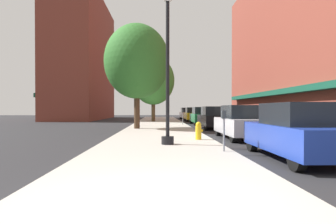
{
  "coord_description": "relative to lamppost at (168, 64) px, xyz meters",
  "views": [
    {
      "loc": [
        -0.04,
        -4.12,
        1.48
      ],
      "look_at": [
        0.59,
        15.46,
        1.27
      ],
      "focal_mm": 30.03,
      "sensor_mm": 36.0,
      "label": 1
    }
  ],
  "objects": [
    {
      "name": "parking_meter_near",
      "position": [
        1.76,
        -1.83,
        -2.25
      ],
      "size": [
        0.14,
        0.09,
        1.31
      ],
      "color": "slate",
      "rests_on": "sidewalk_slab"
    },
    {
      "name": "building_right_brick",
      "position": [
        14.69,
        15.34,
        5.94
      ],
      "size": [
        6.8,
        40.0,
        18.33
      ],
      "color": "brown",
      "rests_on": "ground"
    },
    {
      "name": "building_far_background",
      "position": [
        -11.31,
        30.34,
        5.32
      ],
      "size": [
        6.8,
        18.0,
        17.09
      ],
      "color": "brown",
      "rests_on": "ground"
    },
    {
      "name": "car_black",
      "position": [
        3.71,
        9.92,
        -2.39
      ],
      "size": [
        1.8,
        4.3,
        1.66
      ],
      "rotation": [
        0.0,
        0.0,
        -0.03
      ],
      "color": "black",
      "rests_on": "ground"
    },
    {
      "name": "parking_meter_far",
      "position": [
        1.76,
        13.79,
        -2.25
      ],
      "size": [
        0.14,
        0.09,
        1.31
      ],
      "color": "slate",
      "rests_on": "sidewalk_slab"
    },
    {
      "name": "lamppost",
      "position": [
        0.0,
        0.0,
        0.0
      ],
      "size": [
        0.48,
        0.48,
        5.9
      ],
      "color": "black",
      "rests_on": "sidewalk_slab"
    },
    {
      "name": "car_green",
      "position": [
        3.71,
        15.71,
        -2.39
      ],
      "size": [
        1.8,
        4.3,
        1.66
      ],
      "rotation": [
        0.0,
        0.0,
        -0.03
      ],
      "color": "black",
      "rests_on": "ground"
    },
    {
      "name": "fire_hydrant",
      "position": [
        1.42,
        1.62,
        -2.68
      ],
      "size": [
        0.33,
        0.26,
        0.79
      ],
      "color": "gold",
      "rests_on": "sidewalk_slab"
    },
    {
      "name": "ground_plane",
      "position": [
        3.71,
        11.34,
        -3.2
      ],
      "size": [
        90.0,
        90.0,
        0.0
      ],
      "primitive_type": "plane",
      "color": "#232326"
    },
    {
      "name": "car_yellow",
      "position": [
        3.71,
        22.73,
        -2.39
      ],
      "size": [
        1.8,
        4.3,
        1.66
      ],
      "rotation": [
        0.0,
        0.0,
        0.03
      ],
      "color": "black",
      "rests_on": "ground"
    },
    {
      "name": "tree_near",
      "position": [
        -1.87,
        8.79,
        1.57
      ],
      "size": [
        4.51,
        4.51,
        7.26
      ],
      "color": "#422D1E",
      "rests_on": "sidewalk_slab"
    },
    {
      "name": "tree_mid",
      "position": [
        -0.95,
        19.69,
        1.36
      ],
      "size": [
        4.6,
        4.6,
        7.1
      ],
      "color": "#4C3823",
      "rests_on": "sidewalk_slab"
    },
    {
      "name": "car_silver",
      "position": [
        3.71,
        2.95,
        -2.39
      ],
      "size": [
        1.8,
        4.3,
        1.66
      ],
      "rotation": [
        0.0,
        0.0,
        0.02
      ],
      "color": "black",
      "rests_on": "ground"
    },
    {
      "name": "sidewalk_slab",
      "position": [
        -0.29,
        12.34,
        -3.14
      ],
      "size": [
        4.8,
        50.0,
        0.12
      ],
      "primitive_type": "cube",
      "color": "#A8A399",
      "rests_on": "ground"
    },
    {
      "name": "car_white",
      "position": [
        3.71,
        30.07,
        -2.39
      ],
      "size": [
        1.8,
        4.3,
        1.66
      ],
      "rotation": [
        0.0,
        0.0,
        0.01
      ],
      "color": "black",
      "rests_on": "ground"
    },
    {
      "name": "car_blue",
      "position": [
        3.71,
        -2.7,
        -2.39
      ],
      "size": [
        1.8,
        4.3,
        1.66
      ],
      "rotation": [
        0.0,
        0.0,
        0.01
      ],
      "color": "black",
      "rests_on": "ground"
    }
  ]
}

